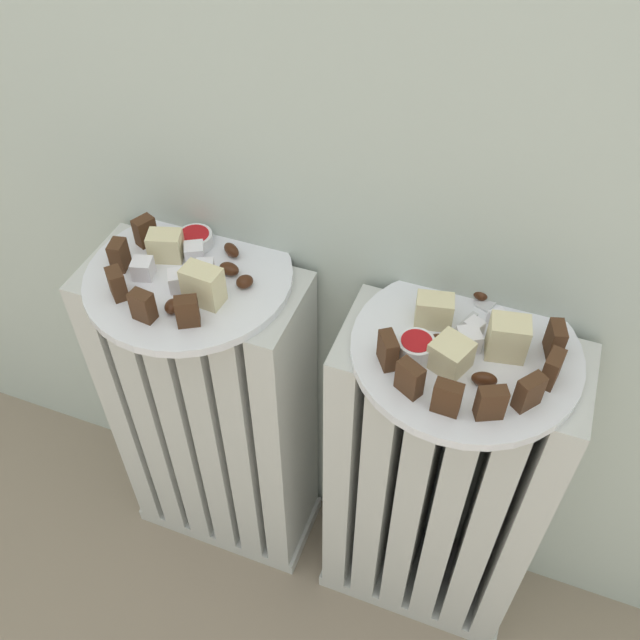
# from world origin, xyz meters

# --- Properties ---
(radiator_left) EXTENTS (0.31, 0.15, 0.61)m
(radiator_left) POSITION_xyz_m (-0.18, 0.28, 0.30)
(radiator_left) COLOR silver
(radiator_left) RESTS_ON ground_plane
(radiator_right) EXTENTS (0.31, 0.15, 0.61)m
(radiator_right) POSITION_xyz_m (0.18, 0.28, 0.30)
(radiator_right) COLOR silver
(radiator_right) RESTS_ON ground_plane
(plate_left) EXTENTS (0.27, 0.27, 0.01)m
(plate_left) POSITION_xyz_m (-0.18, 0.28, 0.61)
(plate_left) COLOR white
(plate_left) RESTS_ON radiator_left
(plate_right) EXTENTS (0.27, 0.27, 0.01)m
(plate_right) POSITION_xyz_m (0.18, 0.28, 0.61)
(plate_right) COLOR white
(plate_right) RESTS_ON radiator_right
(dark_cake_slice_left_0) EXTENTS (0.03, 0.03, 0.04)m
(dark_cake_slice_left_0) POSITION_xyz_m (-0.26, 0.32, 0.64)
(dark_cake_slice_left_0) COLOR #472B19
(dark_cake_slice_left_0) RESTS_ON plate_left
(dark_cake_slice_left_1) EXTENTS (0.02, 0.03, 0.04)m
(dark_cake_slice_left_1) POSITION_xyz_m (-0.27, 0.26, 0.64)
(dark_cake_slice_left_1) COLOR #472B19
(dark_cake_slice_left_1) RESTS_ON plate_left
(dark_cake_slice_left_2) EXTENTS (0.03, 0.03, 0.04)m
(dark_cake_slice_left_2) POSITION_xyz_m (-0.24, 0.21, 0.64)
(dark_cake_slice_left_2) COLOR #472B19
(dark_cake_slice_left_2) RESTS_ON plate_left
(dark_cake_slice_left_3) EXTENTS (0.03, 0.02, 0.04)m
(dark_cake_slice_left_3) POSITION_xyz_m (-0.19, 0.19, 0.64)
(dark_cake_slice_left_3) COLOR #472B19
(dark_cake_slice_left_3) RESTS_ON plate_left
(dark_cake_slice_left_4) EXTENTS (0.03, 0.03, 0.04)m
(dark_cake_slice_left_4) POSITION_xyz_m (-0.14, 0.20, 0.64)
(dark_cake_slice_left_4) COLOR #472B19
(dark_cake_slice_left_4) RESTS_ON plate_left
(marble_cake_slice_left_0) EXTENTS (0.05, 0.04, 0.04)m
(marble_cake_slice_left_0) POSITION_xyz_m (-0.22, 0.30, 0.64)
(marble_cake_slice_left_0) COLOR beige
(marble_cake_slice_left_0) RESTS_ON plate_left
(marble_cake_slice_left_1) EXTENTS (0.05, 0.03, 0.05)m
(marble_cake_slice_left_1) POSITION_xyz_m (-0.14, 0.24, 0.64)
(marble_cake_slice_left_1) COLOR beige
(marble_cake_slice_left_1) RESTS_ON plate_left
(turkish_delight_left_0) EXTENTS (0.03, 0.03, 0.02)m
(turkish_delight_left_0) POSITION_xyz_m (-0.18, 0.25, 0.63)
(turkish_delight_left_0) COLOR white
(turkish_delight_left_0) RESTS_ON plate_left
(turkish_delight_left_1) EXTENTS (0.03, 0.03, 0.02)m
(turkish_delight_left_1) POSITION_xyz_m (-0.19, 0.31, 0.63)
(turkish_delight_left_1) COLOR white
(turkish_delight_left_1) RESTS_ON plate_left
(turkish_delight_left_2) EXTENTS (0.03, 0.03, 0.02)m
(turkish_delight_left_2) POSITION_xyz_m (-0.16, 0.28, 0.63)
(turkish_delight_left_2) COLOR white
(turkish_delight_left_2) RESTS_ON plate_left
(turkish_delight_left_3) EXTENTS (0.03, 0.03, 0.03)m
(turkish_delight_left_3) POSITION_xyz_m (-0.23, 0.26, 0.63)
(turkish_delight_left_3) COLOR white
(turkish_delight_left_3) RESTS_ON plate_left
(medjool_date_left_0) EXTENTS (0.03, 0.03, 0.02)m
(medjool_date_left_0) POSITION_xyz_m (-0.15, 0.33, 0.63)
(medjool_date_left_0) COLOR #3D1E0F
(medjool_date_left_0) RESTS_ON plate_left
(medjool_date_left_1) EXTENTS (0.02, 0.03, 0.02)m
(medjool_date_left_1) POSITION_xyz_m (-0.17, 0.21, 0.63)
(medjool_date_left_1) COLOR #3D1E0F
(medjool_date_left_1) RESTS_ON plate_left
(medjool_date_left_2) EXTENTS (0.03, 0.02, 0.02)m
(medjool_date_left_2) POSITION_xyz_m (-0.13, 0.30, 0.63)
(medjool_date_left_2) COLOR #3D1E0F
(medjool_date_left_2) RESTS_ON plate_left
(medjool_date_left_3) EXTENTS (0.03, 0.03, 0.02)m
(medjool_date_left_3) POSITION_xyz_m (-0.10, 0.28, 0.63)
(medjool_date_left_3) COLOR #3D1E0F
(medjool_date_left_3) RESTS_ON plate_left
(jam_bowl_left) EXTENTS (0.05, 0.05, 0.02)m
(jam_bowl_left) POSITION_xyz_m (-0.20, 0.34, 0.63)
(jam_bowl_left) COLOR white
(jam_bowl_left) RESTS_ON plate_left
(dark_cake_slice_right_0) EXTENTS (0.03, 0.03, 0.04)m
(dark_cake_slice_right_0) POSITION_xyz_m (0.10, 0.23, 0.64)
(dark_cake_slice_right_0) COLOR #472B19
(dark_cake_slice_right_0) RESTS_ON plate_right
(dark_cake_slice_right_1) EXTENTS (0.03, 0.03, 0.04)m
(dark_cake_slice_right_1) POSITION_xyz_m (0.14, 0.19, 0.64)
(dark_cake_slice_right_1) COLOR #472B19
(dark_cake_slice_right_1) RESTS_ON plate_right
(dark_cake_slice_right_2) EXTENTS (0.03, 0.02, 0.04)m
(dark_cake_slice_right_2) POSITION_xyz_m (0.18, 0.18, 0.64)
(dark_cake_slice_right_2) COLOR #472B19
(dark_cake_slice_right_2) RESTS_ON plate_right
(dark_cake_slice_right_3) EXTENTS (0.03, 0.03, 0.04)m
(dark_cake_slice_right_3) POSITION_xyz_m (0.22, 0.19, 0.64)
(dark_cake_slice_right_3) COLOR #472B19
(dark_cake_slice_right_3) RESTS_ON plate_right
(dark_cake_slice_right_4) EXTENTS (0.03, 0.03, 0.04)m
(dark_cake_slice_right_4) POSITION_xyz_m (0.26, 0.22, 0.64)
(dark_cake_slice_right_4) COLOR #472B19
(dark_cake_slice_right_4) RESTS_ON plate_right
(dark_cake_slice_right_5) EXTENTS (0.02, 0.03, 0.04)m
(dark_cake_slice_right_5) POSITION_xyz_m (0.28, 0.26, 0.64)
(dark_cake_slice_right_5) COLOR #472B19
(dark_cake_slice_right_5) RESTS_ON plate_right
(dark_cake_slice_right_6) EXTENTS (0.02, 0.03, 0.04)m
(dark_cake_slice_right_6) POSITION_xyz_m (0.27, 0.31, 0.64)
(dark_cake_slice_right_6) COLOR #472B19
(dark_cake_slice_right_6) RESTS_ON plate_right
(marble_cake_slice_right_0) EXTENTS (0.05, 0.05, 0.04)m
(marble_cake_slice_right_0) POSITION_xyz_m (0.17, 0.25, 0.64)
(marble_cake_slice_right_0) COLOR beige
(marble_cake_slice_right_0) RESTS_ON plate_right
(marble_cake_slice_right_1) EXTENTS (0.05, 0.04, 0.05)m
(marble_cake_slice_right_1) POSITION_xyz_m (0.22, 0.29, 0.64)
(marble_cake_slice_right_1) COLOR beige
(marble_cake_slice_right_1) RESTS_ON plate_right
(marble_cake_slice_right_2) EXTENTS (0.05, 0.04, 0.04)m
(marble_cake_slice_right_2) POSITION_xyz_m (0.13, 0.31, 0.64)
(marble_cake_slice_right_2) COLOR beige
(marble_cake_slice_right_2) RESTS_ON plate_right
(turkish_delight_right_0) EXTENTS (0.03, 0.03, 0.03)m
(turkish_delight_right_0) POSITION_xyz_m (0.18, 0.28, 0.63)
(turkish_delight_right_0) COLOR white
(turkish_delight_right_0) RESTS_ON plate_right
(turkish_delight_right_1) EXTENTS (0.03, 0.03, 0.02)m
(turkish_delight_right_1) POSITION_xyz_m (0.21, 0.33, 0.63)
(turkish_delight_right_1) COLOR white
(turkish_delight_right_1) RESTS_ON plate_right
(turkish_delight_right_2) EXTENTS (0.03, 0.03, 0.02)m
(turkish_delight_right_2) POSITION_xyz_m (0.18, 0.31, 0.63)
(turkish_delight_right_2) COLOR white
(turkish_delight_right_2) RESTS_ON plate_right
(medjool_date_right_0) EXTENTS (0.03, 0.03, 0.02)m
(medjool_date_right_0) POSITION_xyz_m (0.15, 0.27, 0.63)
(medjool_date_right_0) COLOR #3D1E0F
(medjool_date_right_0) RESTS_ON plate_right
(medjool_date_right_1) EXTENTS (0.03, 0.02, 0.02)m
(medjool_date_right_1) POSITION_xyz_m (0.21, 0.23, 0.63)
(medjool_date_right_1) COLOR #3D1E0F
(medjool_date_right_1) RESTS_ON plate_right
(medjool_date_right_2) EXTENTS (0.03, 0.03, 0.01)m
(medjool_date_right_2) POSITION_xyz_m (0.18, 0.37, 0.63)
(medjool_date_right_2) COLOR #3D1E0F
(medjool_date_right_2) RESTS_ON plate_right
(medjool_date_right_3) EXTENTS (0.03, 0.03, 0.02)m
(medjool_date_right_3) POSITION_xyz_m (0.14, 0.34, 0.63)
(medjool_date_right_3) COLOR #3D1E0F
(medjool_date_right_3) RESTS_ON plate_right
(jam_bowl_right) EXTENTS (0.04, 0.04, 0.03)m
(jam_bowl_right) POSITION_xyz_m (0.13, 0.25, 0.63)
(jam_bowl_right) COLOR white
(jam_bowl_right) RESTS_ON plate_right
(fork) EXTENTS (0.05, 0.10, 0.00)m
(fork) POSITION_xyz_m (0.18, 0.33, 0.62)
(fork) COLOR silver
(fork) RESTS_ON plate_right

